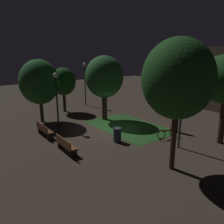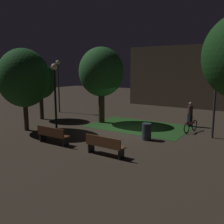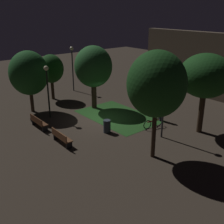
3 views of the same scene
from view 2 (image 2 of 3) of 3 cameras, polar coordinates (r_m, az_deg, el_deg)
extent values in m
plane|color=#3D3328|center=(15.46, 2.98, -4.12)|extent=(60.00, 60.00, 0.00)
cube|color=#23511E|center=(16.49, 5.97, -3.27)|extent=(6.37, 4.09, 0.01)
cube|color=#512D19|center=(12.92, -13.12, -5.10)|extent=(1.80, 0.48, 0.06)
cube|color=#512D19|center=(12.73, -13.84, -4.29)|extent=(1.80, 0.06, 0.40)
cube|color=black|center=(13.56, -15.44, -5.55)|extent=(0.08, 0.38, 0.42)
cube|color=black|center=(12.44, -10.50, -6.74)|extent=(0.08, 0.38, 0.42)
cube|color=brown|center=(10.94, -1.47, -7.57)|extent=(1.81, 0.51, 0.06)
cube|color=brown|center=(10.71, -2.14, -6.67)|extent=(1.80, 0.09, 0.40)
cube|color=black|center=(11.48, -4.75, -8.02)|extent=(0.09, 0.39, 0.42)
cube|color=black|center=(10.59, 2.11, -9.53)|extent=(0.09, 0.39, 0.42)
cylinder|color=#423021|center=(16.05, -19.02, 0.13)|extent=(0.28, 0.28, 2.34)
ellipsoid|color=#1E5623|center=(15.85, -19.42, 7.31)|extent=(3.06, 3.06, 3.46)
cylinder|color=#2D2116|center=(17.43, -2.40, 1.94)|extent=(0.42, 0.42, 2.68)
ellipsoid|color=#28662D|center=(17.27, -2.46, 9.12)|extent=(3.05, 3.05, 3.34)
cylinder|color=#38281C|center=(19.35, -15.75, 1.66)|extent=(0.29, 0.29, 2.21)
ellipsoid|color=#194719|center=(19.19, -15.99, 6.77)|extent=(2.26, 2.26, 2.55)
cylinder|color=#333338|center=(14.39, 22.35, 2.80)|extent=(0.12, 0.12, 4.29)
sphere|color=#F2EDCC|center=(14.33, 22.96, 11.94)|extent=(0.36, 0.36, 0.36)
cylinder|color=black|center=(14.68, -12.72, 2.21)|extent=(0.12, 0.12, 3.68)
sphere|color=#F4E5B2|center=(14.56, -13.01, 10.00)|extent=(0.36, 0.36, 0.36)
cylinder|color=#333338|center=(22.06, -12.02, 5.24)|extent=(0.12, 0.12, 4.10)
sphere|color=#F4E5B2|center=(22.00, -12.22, 10.95)|extent=(0.36, 0.36, 0.36)
cylinder|color=#2D3842|center=(13.41, 7.87, -4.43)|extent=(0.49, 0.49, 0.88)
torus|color=black|center=(15.24, 16.62, -3.46)|extent=(0.18, 0.66, 0.66)
torus|color=black|center=(16.08, 18.22, -2.86)|extent=(0.18, 0.66, 0.66)
cube|color=maroon|center=(15.62, 17.48, -2.51)|extent=(0.22, 0.96, 0.08)
cylinder|color=maroon|center=(15.79, 17.92, -1.59)|extent=(0.03, 0.03, 0.40)
cube|color=black|center=(17.10, 17.26, -1.77)|extent=(0.28, 0.33, 0.84)
cylinder|color=#4C2D2D|center=(16.98, 17.38, 0.48)|extent=(0.32, 0.32, 0.52)
sphere|color=tan|center=(16.93, 17.44, 1.82)|extent=(0.22, 0.22, 0.22)
cube|color=brown|center=(25.06, 17.33, 7.62)|extent=(12.46, 0.80, 5.92)
camera|label=1|loc=(6.13, 88.11, 15.32)|focal=36.05mm
camera|label=3|loc=(8.94, 119.12, 23.56)|focal=44.17mm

